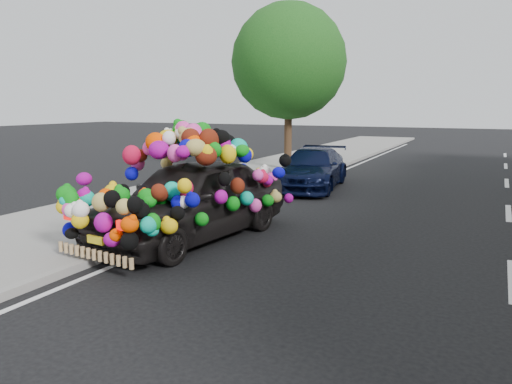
# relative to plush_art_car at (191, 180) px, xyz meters

# --- Properties ---
(ground) EXTENTS (100.00, 100.00, 0.00)m
(ground) POSITION_rel_plush_art_car_xyz_m (1.80, 0.07, -1.10)
(ground) COLOR black
(ground) RESTS_ON ground
(sidewalk) EXTENTS (4.00, 60.00, 0.12)m
(sidewalk) POSITION_rel_plush_art_car_xyz_m (-2.50, 0.07, -1.04)
(sidewalk) COLOR gray
(sidewalk) RESTS_ON ground
(kerb) EXTENTS (0.15, 60.00, 0.13)m
(kerb) POSITION_rel_plush_art_car_xyz_m (-0.55, 0.07, -1.04)
(kerb) COLOR gray
(kerb) RESTS_ON ground
(tree_near_sidewalk) EXTENTS (4.20, 4.20, 6.13)m
(tree_near_sidewalk) POSITION_rel_plush_art_car_xyz_m (-2.00, 9.57, 2.92)
(tree_near_sidewalk) COLOR #332114
(tree_near_sidewalk) RESTS_ON ground
(plush_art_car) EXTENTS (2.69, 4.84, 2.15)m
(plush_art_car) POSITION_rel_plush_art_car_xyz_m (0.00, 0.00, 0.00)
(plush_art_car) COLOR black
(plush_art_car) RESTS_ON ground
(navy_sedan) EXTENTS (2.16, 4.26, 1.19)m
(navy_sedan) POSITION_rel_plush_art_car_xyz_m (0.08, 6.42, -0.51)
(navy_sedan) COLOR black
(navy_sedan) RESTS_ON ground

